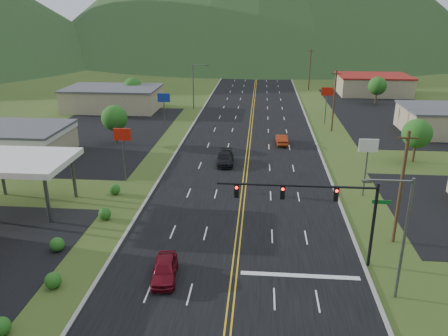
# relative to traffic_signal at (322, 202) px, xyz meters

# --- Properties ---
(traffic_signal) EXTENTS (13.10, 0.43, 7.00)m
(traffic_signal) POSITION_rel_traffic_signal_xyz_m (0.00, 0.00, 0.00)
(traffic_signal) COLOR black
(traffic_signal) RESTS_ON ground
(streetlight_east) EXTENTS (3.28, 0.25, 9.00)m
(streetlight_east) POSITION_rel_traffic_signal_xyz_m (4.70, -4.00, -0.15)
(streetlight_east) COLOR #59595E
(streetlight_east) RESTS_ON ground
(streetlight_west) EXTENTS (3.28, 0.25, 9.00)m
(streetlight_west) POSITION_rel_traffic_signal_xyz_m (-18.16, 56.00, -0.15)
(streetlight_west) COLOR #59595E
(streetlight_west) RESTS_ON ground
(gas_canopy) EXTENTS (10.00, 8.00, 5.30)m
(gas_canopy) POSITION_rel_traffic_signal_xyz_m (-28.48, 8.00, -0.46)
(gas_canopy) COLOR white
(gas_canopy) RESTS_ON ground
(building_west_mid) EXTENTS (14.40, 10.40, 4.10)m
(building_west_mid) POSITION_rel_traffic_signal_xyz_m (-38.48, 24.00, -3.06)
(building_west_mid) COLOR tan
(building_west_mid) RESTS_ON ground
(building_west_far) EXTENTS (18.40, 11.40, 4.50)m
(building_west_far) POSITION_rel_traffic_signal_xyz_m (-34.48, 54.00, -3.07)
(building_west_far) COLOR tan
(building_west_far) RESTS_ON ground
(building_east_far) EXTENTS (16.40, 12.40, 4.50)m
(building_east_far) POSITION_rel_traffic_signal_xyz_m (21.52, 76.00, -3.07)
(building_east_far) COLOR tan
(building_east_far) RESTS_ON ground
(pole_sign_west_a) EXTENTS (2.00, 0.18, 6.40)m
(pole_sign_west_a) POSITION_rel_traffic_signal_xyz_m (-20.48, 16.00, -0.28)
(pole_sign_west_a) COLOR #59595E
(pole_sign_west_a) RESTS_ON ground
(pole_sign_west_b) EXTENTS (2.00, 0.18, 6.40)m
(pole_sign_west_b) POSITION_rel_traffic_signal_xyz_m (-20.48, 38.00, -0.28)
(pole_sign_west_b) COLOR #59595E
(pole_sign_west_b) RESTS_ON ground
(pole_sign_east_a) EXTENTS (2.00, 0.18, 6.40)m
(pole_sign_east_a) POSITION_rel_traffic_signal_xyz_m (6.52, 14.00, -0.28)
(pole_sign_east_a) COLOR #59595E
(pole_sign_east_a) RESTS_ON ground
(pole_sign_east_b) EXTENTS (2.00, 0.18, 6.40)m
(pole_sign_east_b) POSITION_rel_traffic_signal_xyz_m (6.52, 46.00, -0.28)
(pole_sign_east_b) COLOR #59595E
(pole_sign_east_b) RESTS_ON ground
(tree_west_a) EXTENTS (3.84, 3.84, 5.82)m
(tree_west_a) POSITION_rel_traffic_signal_xyz_m (-26.48, 31.00, -1.44)
(tree_west_a) COLOR #382314
(tree_west_a) RESTS_ON ground
(tree_west_b) EXTENTS (3.84, 3.84, 5.82)m
(tree_west_b) POSITION_rel_traffic_signal_xyz_m (-31.48, 58.00, -1.44)
(tree_west_b) COLOR #382314
(tree_west_b) RESTS_ON ground
(tree_east_a) EXTENTS (3.84, 3.84, 5.82)m
(tree_east_a) POSITION_rel_traffic_signal_xyz_m (15.52, 26.00, -1.44)
(tree_east_a) COLOR #382314
(tree_east_a) RESTS_ON ground
(tree_east_b) EXTENTS (3.84, 3.84, 5.82)m
(tree_east_b) POSITION_rel_traffic_signal_xyz_m (19.52, 64.00, -1.44)
(tree_east_b) COLOR #382314
(tree_east_b) RESTS_ON ground
(utility_pole_a) EXTENTS (1.60, 0.28, 10.00)m
(utility_pole_a) POSITION_rel_traffic_signal_xyz_m (7.02, 4.00, -0.20)
(utility_pole_a) COLOR #382314
(utility_pole_a) RESTS_ON ground
(utility_pole_b) EXTENTS (1.60, 0.28, 10.00)m
(utility_pole_b) POSITION_rel_traffic_signal_xyz_m (7.02, 41.00, -0.20)
(utility_pole_b) COLOR #382314
(utility_pole_b) RESTS_ON ground
(utility_pole_c) EXTENTS (1.60, 0.28, 10.00)m
(utility_pole_c) POSITION_rel_traffic_signal_xyz_m (7.02, 81.00, -0.20)
(utility_pole_c) COLOR #382314
(utility_pole_c) RESTS_ON ground
(utility_pole_d) EXTENTS (1.60, 0.28, 10.00)m
(utility_pole_d) POSITION_rel_traffic_signal_xyz_m (7.02, 121.00, -0.20)
(utility_pole_d) COLOR #382314
(utility_pole_d) RESTS_ON ground
(car_red_near) EXTENTS (2.28, 4.65, 1.52)m
(car_red_near) POSITION_rel_traffic_signal_xyz_m (-11.64, -3.18, -4.57)
(car_red_near) COLOR maroon
(car_red_near) RESTS_ON ground
(car_dark_mid) EXTENTS (2.30, 5.23, 1.49)m
(car_dark_mid) POSITION_rel_traffic_signal_xyz_m (-9.25, 22.98, -4.58)
(car_dark_mid) COLOR black
(car_dark_mid) RESTS_ON ground
(car_red_far) EXTENTS (1.80, 4.58, 1.48)m
(car_red_far) POSITION_rel_traffic_signal_xyz_m (-1.59, 32.57, -4.59)
(car_red_far) COLOR #962D10
(car_red_far) RESTS_ON ground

